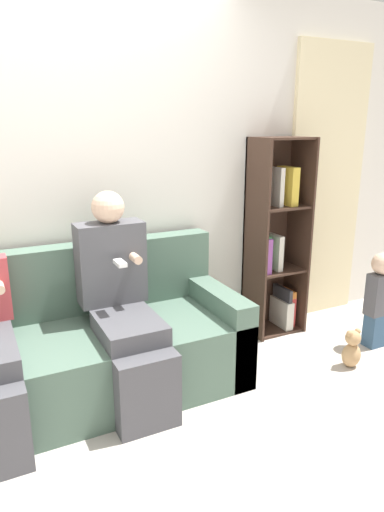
{
  "coord_description": "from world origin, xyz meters",
  "views": [
    {
      "loc": [
        -0.5,
        -2.04,
        1.62
      ],
      "look_at": [
        0.78,
        0.54,
        0.78
      ],
      "focal_mm": 32.0,
      "sensor_mm": 36.0,
      "label": 1
    }
  ],
  "objects_px": {
    "couch": "(71,353)",
    "teddy_bear": "(352,349)",
    "adult_seated": "(122,298)",
    "bookshelf": "(275,249)",
    "toddler_standing": "(379,296)"
  },
  "relations": [
    {
      "from": "couch",
      "to": "teddy_bear",
      "type": "distance_m",
      "value": 1.87
    },
    {
      "from": "toddler_standing",
      "to": "teddy_bear",
      "type": "xyz_separation_m",
      "value": [
        -0.39,
        -0.16,
        -0.27
      ]
    },
    {
      "from": "adult_seated",
      "to": "teddy_bear",
      "type": "distance_m",
      "value": 1.63
    },
    {
      "from": "couch",
      "to": "teddy_bear",
      "type": "height_order",
      "value": "couch"
    },
    {
      "from": "couch",
      "to": "adult_seated",
      "type": "relative_size",
      "value": 1.69
    },
    {
      "from": "couch",
      "to": "adult_seated",
      "type": "distance_m",
      "value": 0.47
    },
    {
      "from": "couch",
      "to": "teddy_bear",
      "type": "xyz_separation_m",
      "value": [
        1.8,
        -0.49,
        -0.16
      ]
    },
    {
      "from": "toddler_standing",
      "to": "teddy_bear",
      "type": "relative_size",
      "value": 2.61
    },
    {
      "from": "teddy_bear",
      "to": "bookshelf",
      "type": "bearing_deg",
      "value": 98.82
    },
    {
      "from": "adult_seated",
      "to": "teddy_bear",
      "type": "xyz_separation_m",
      "value": [
        1.5,
        -0.39,
        -0.51
      ]
    },
    {
      "from": "adult_seated",
      "to": "bookshelf",
      "type": "relative_size",
      "value": 0.81
    },
    {
      "from": "couch",
      "to": "toddler_standing",
      "type": "relative_size",
      "value": 2.88
    },
    {
      "from": "adult_seated",
      "to": "bookshelf",
      "type": "xyz_separation_m",
      "value": [
        1.38,
        0.37,
        0.04
      ]
    },
    {
      "from": "adult_seated",
      "to": "toddler_standing",
      "type": "distance_m",
      "value": 1.92
    },
    {
      "from": "adult_seated",
      "to": "teddy_bear",
      "type": "bearing_deg",
      "value": -14.58
    }
  ]
}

